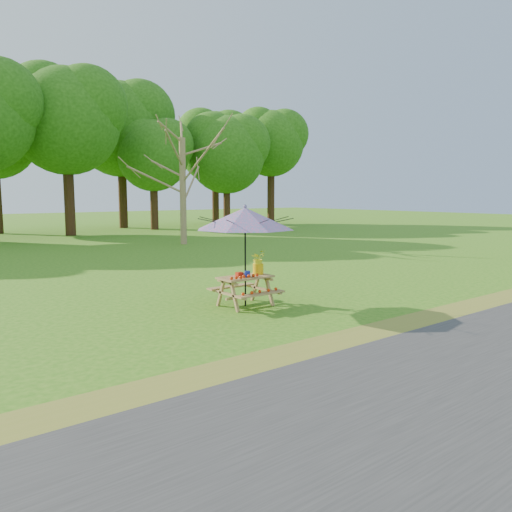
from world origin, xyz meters
TOP-DOWN VIEW (x-y plane):
  - ground at (0.00, 0.00)m, footprint 120.00×120.00m
  - road at (0.00, -5.00)m, footprint 120.00×4.00m
  - drygrass_strip at (0.00, -2.80)m, footprint 120.00×1.20m
  - bare_tree at (10.07, 13.42)m, footprint 8.19×8.19m
  - picnic_table at (4.24, 0.50)m, footprint 1.20×1.32m
  - patio_umbrella at (4.24, 0.50)m, footprint 2.60×2.60m
  - produce_bins at (4.19, 0.51)m, footprint 0.26×0.36m
  - tomatoes_row at (4.09, 0.32)m, footprint 0.77×0.13m
  - flower_bucket at (4.65, 0.57)m, footprint 0.36×0.32m

SIDE VIEW (x-z plane):
  - ground at x=0.00m, z-range 0.00..0.00m
  - drygrass_strip at x=0.00m, z-range 0.00..0.01m
  - road at x=0.00m, z-range 0.00..0.01m
  - picnic_table at x=4.24m, z-range -0.01..0.66m
  - tomatoes_row at x=4.09m, z-range 0.67..0.74m
  - produce_bins at x=4.19m, z-range 0.66..0.79m
  - flower_bucket at x=4.65m, z-range 0.69..1.24m
  - patio_umbrella at x=4.24m, z-range 0.82..3.07m
  - bare_tree at x=10.07m, z-range 1.29..13.32m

